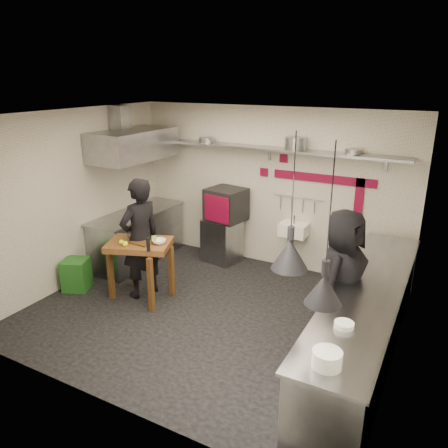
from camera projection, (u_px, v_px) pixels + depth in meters
The scene contains 47 objects.
floor at pixel (210, 313), 6.35m from camera, with size 5.00×5.00×0.00m, color black.
ceiling at pixel (208, 116), 5.44m from camera, with size 5.00×5.00×0.00m, color beige.
wall_back at pixel (269, 188), 7.65m from camera, with size 5.00×0.04×2.80m, color silver.
wall_front at pixel (98, 284), 4.15m from camera, with size 5.00×0.04×2.80m, color silver.
wall_left at pixel (75, 198), 7.02m from camera, with size 0.04×4.20×2.80m, color silver.
wall_right at pixel (406, 256), 4.78m from camera, with size 0.04×4.20×2.80m, color silver.
red_band_horiz at pixel (323, 179), 7.11m from camera, with size 1.70×0.02×0.14m, color maroon.
red_band_vert at pixel (358, 212), 7.00m from camera, with size 0.14×0.02×1.10m, color maroon.
red_tile_a at pixel (284, 158), 7.34m from camera, with size 0.14×0.02×0.14m, color maroon.
red_tile_b at pixel (264, 172), 7.58m from camera, with size 0.14×0.02×0.14m, color maroon.
back_shelf at pixel (266, 149), 7.26m from camera, with size 4.60×0.34×0.04m, color gray.
shelf_bracket_left at pixel (177, 145), 8.27m from camera, with size 0.04×0.06×0.24m, color gray.
shelf_bracket_mid at pixel (270, 153), 7.42m from camera, with size 0.04×0.06×0.24m, color gray.
shelf_bracket_right at pixel (387, 163), 6.57m from camera, with size 0.04×0.06×0.24m, color gray.
pan_far_left at pixel (206, 140), 7.76m from camera, with size 0.26×0.26×0.09m, color gray.
pan_mid_left at pixel (207, 141), 7.76m from camera, with size 0.26×0.26×0.07m, color gray.
stock_pot at pixel (295, 143), 7.00m from camera, with size 0.34×0.34×0.20m, color gray.
pan_right at pixel (353, 152), 6.60m from camera, with size 0.25×0.25×0.08m, color gray.
oven_stand at pixel (222, 240), 8.03m from camera, with size 0.59×0.54×0.80m, color gray.
combi_oven at pixel (226, 204), 7.79m from camera, with size 0.62×0.58×0.58m, color black.
oven_door at pixel (217, 209), 7.52m from camera, with size 0.52×0.03×0.46m, color maroon.
oven_glass at pixel (218, 209), 7.55m from camera, with size 0.36×0.02×0.34m, color black.
hand_sink at pixel (294, 229), 7.45m from camera, with size 0.46×0.34×0.22m, color white.
sink_tap at pixel (294, 220), 7.39m from camera, with size 0.03×0.03×0.14m, color gray.
sink_drain at pixel (292, 254), 7.56m from camera, with size 0.06×0.06×0.66m, color gray.
utensil_rail at pixel (298, 197), 7.39m from camera, with size 0.02×0.02×0.90m, color gray.
counter_right at pixel (364, 324), 5.24m from camera, with size 0.70×3.80×0.90m, color gray.
counter_right_top at pixel (368, 289), 5.09m from camera, with size 0.76×3.90×0.03m, color gray.
plate_stack at pixel (327, 359), 3.69m from camera, with size 0.25×0.25×0.15m, color white.
small_bowl_right at pixel (344, 325), 4.29m from camera, with size 0.20×0.20×0.05m, color white.
counter_left at pixel (137, 237), 8.05m from camera, with size 0.70×1.90×0.90m, color gray.
counter_left_top at pixel (136, 213), 7.90m from camera, with size 0.76×2.00×0.03m, color gray.
extractor_hood at pixel (133, 145), 7.47m from camera, with size 0.78×1.60×0.50m, color gray.
hood_duct at pixel (120, 120), 7.46m from camera, with size 0.28×0.28×0.50m, color gray.
green_bin at pixel (76, 274), 7.00m from camera, with size 0.38×0.38×0.50m, color #21631F.
prep_table at pixel (141, 270), 6.66m from camera, with size 0.92×0.64×0.92m, color brown, non-canonical shape.
cutting_board at pixel (141, 242), 6.46m from camera, with size 0.31×0.22×0.03m, color #523416.
pepper_mill at pixel (148, 244), 6.14m from camera, with size 0.05×0.05×0.20m, color black.
lemon_a at pixel (121, 242), 6.40m from camera, with size 0.07×0.07×0.07m, color #E8F31B.
lemon_b at pixel (125, 244), 6.34m from camera, with size 0.08×0.08×0.08m, color #E8F31B.
veg_ball at pixel (154, 239), 6.51m from camera, with size 0.09×0.09×0.09m, color #6B9C38.
steel_tray at pixel (133, 236), 6.71m from camera, with size 0.18×0.12×0.03m, color gray.
bowl at pixel (159, 241), 6.44m from camera, with size 0.21×0.21×0.06m, color white.
heat_lamp_near at pixel (292, 203), 4.22m from camera, with size 0.38×0.38×1.39m, color black, non-canonical shape.
heat_lamp_far at pixel (329, 227), 3.65m from camera, with size 0.34×0.34×1.44m, color black, non-canonical shape.
chef_left at pixel (140, 239), 6.60m from camera, with size 0.68×0.45×1.87m, color black.
chef_right at pixel (342, 279), 5.38m from camera, with size 0.88×0.57×1.79m, color black.
Camera 1 is at (2.83, -4.82, 3.28)m, focal length 35.00 mm.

